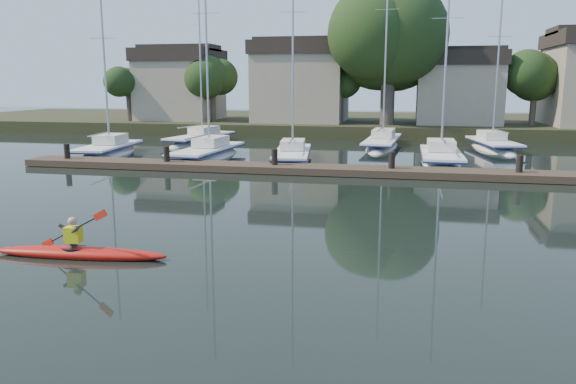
% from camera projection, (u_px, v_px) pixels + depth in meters
% --- Properties ---
extents(ground, '(160.00, 160.00, 0.00)m').
position_uv_depth(ground, '(265.00, 255.00, 15.23)').
color(ground, black).
rests_on(ground, ground).
extents(kayak, '(4.85, 1.02, 1.54)m').
position_uv_depth(kayak, '(79.00, 250.00, 14.98)').
color(kayak, '#AF1A0D').
rests_on(kayak, ground).
extents(dock, '(34.00, 2.00, 1.80)m').
position_uv_depth(dock, '(332.00, 170.00, 28.64)').
color(dock, '#433826').
rests_on(dock, ground).
extents(sailboat_0, '(3.03, 8.23, 12.76)m').
position_uv_depth(sailboat_0, '(109.00, 158.00, 36.13)').
color(sailboat_0, white).
rests_on(sailboat_0, ground).
extents(sailboat_1, '(2.82, 9.23, 14.89)m').
position_uv_depth(sailboat_1, '(208.00, 161.00, 34.62)').
color(sailboat_1, white).
rests_on(sailboat_1, ground).
extents(sailboat_2, '(3.27, 9.09, 14.72)m').
position_uv_depth(sailboat_2, '(292.00, 163.00, 33.60)').
color(sailboat_2, white).
rests_on(sailboat_2, ground).
extents(sailboat_3, '(2.30, 8.72, 14.07)m').
position_uv_depth(sailboat_3, '(440.00, 167.00, 32.43)').
color(sailboat_3, white).
rests_on(sailboat_3, ground).
extents(sailboat_5, '(3.79, 9.44, 15.23)m').
position_uv_depth(sailboat_5, '(201.00, 145.00, 43.26)').
color(sailboat_5, white).
rests_on(sailboat_5, ground).
extents(sailboat_6, '(2.83, 10.44, 16.41)m').
position_uv_depth(sailboat_6, '(382.00, 149.00, 40.63)').
color(sailboat_6, white).
rests_on(sailboat_6, ground).
extents(sailboat_7, '(3.52, 8.48, 13.28)m').
position_uv_depth(sailboat_7, '(493.00, 152.00, 39.13)').
color(sailboat_7, white).
rests_on(sailboat_7, ground).
extents(shore, '(90.00, 25.25, 12.75)m').
position_uv_depth(shore, '(385.00, 97.00, 52.98)').
color(shore, '#222F17').
rests_on(shore, ground).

